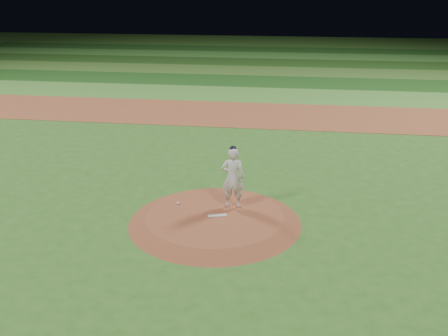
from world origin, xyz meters
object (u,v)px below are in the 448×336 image
at_px(pitcher_on_mound, 233,177).
at_px(pitchers_mound, 215,218).
at_px(rosin_bag, 178,203).
at_px(pitching_rubber, 217,216).

bearing_deg(pitcher_on_mound, pitchers_mound, -124.60).
bearing_deg(rosin_bag, pitcher_on_mound, 1.84).
distance_m(pitchers_mound, pitcher_on_mound, 1.43).
bearing_deg(rosin_bag, pitching_rubber, -26.59).
xyz_separation_m(pitchers_mound, pitching_rubber, (0.09, -0.09, 0.14)).
distance_m(pitchers_mound, rosin_bag, 1.50).
bearing_deg(pitching_rubber, pitchers_mound, 118.82).
height_order(pitchers_mound, rosin_bag, rosin_bag).
height_order(pitching_rubber, pitcher_on_mound, pitcher_on_mound).
bearing_deg(pitcher_on_mound, pitching_rubber, -116.47).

